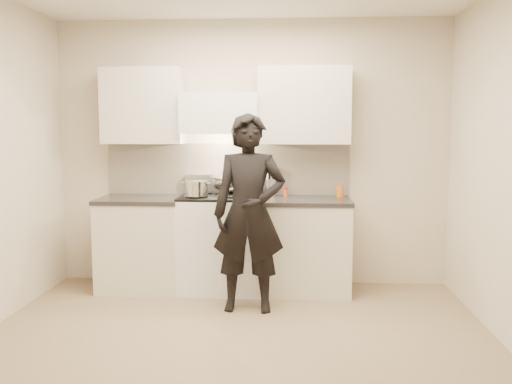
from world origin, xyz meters
TOP-DOWN VIEW (x-y plane):
  - ground_plane at (0.00, 0.00)m, footprint 4.00×4.00m
  - room_shell at (-0.06, 0.37)m, footprint 4.04×3.54m
  - stove at (-0.30, 1.42)m, footprint 0.76×0.65m
  - counter_right at (0.53, 1.43)m, footprint 0.92×0.67m
  - counter_left at (-1.08, 1.43)m, footprint 0.82×0.67m
  - wok at (-0.19, 1.56)m, footprint 0.41×0.50m
  - stock_pot at (-0.50, 1.28)m, footprint 0.30×0.26m
  - utensil_crock at (0.19, 1.67)m, footprint 0.12×0.12m
  - spice_jar at (0.35, 1.65)m, footprint 0.04×0.04m
  - oil_glass at (0.90, 1.58)m, footprint 0.07×0.07m
  - person at (0.04, 0.80)m, footprint 0.64×0.42m

SIDE VIEW (x-z plane):
  - ground_plane at x=0.00m, z-range 0.00..0.00m
  - counter_right at x=0.53m, z-range 0.00..0.92m
  - counter_left at x=-1.08m, z-range 0.00..0.92m
  - stove at x=-0.30m, z-range 0.00..0.95m
  - person at x=0.04m, z-range 0.00..1.74m
  - spice_jar at x=0.35m, z-range 0.92..1.01m
  - oil_glass at x=0.90m, z-range 0.92..1.04m
  - utensil_crock at x=0.19m, z-range 0.86..1.18m
  - stock_pot at x=-0.50m, z-range 0.96..1.10m
  - wok at x=-0.19m, z-range 0.90..1.23m
  - room_shell at x=-0.06m, z-range 0.25..2.95m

